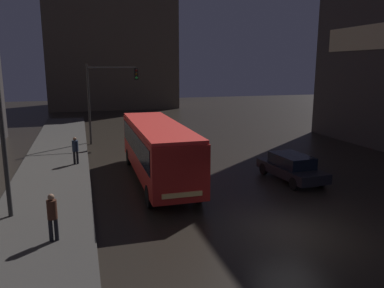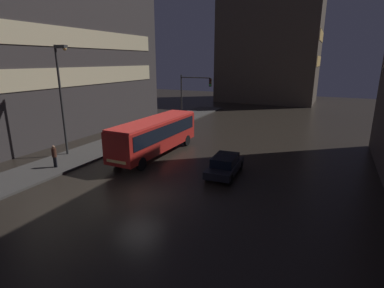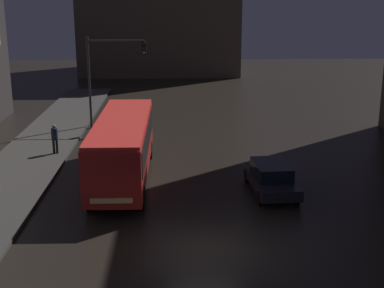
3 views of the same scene
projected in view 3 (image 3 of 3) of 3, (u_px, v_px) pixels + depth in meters
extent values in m
plane|color=black|center=(204.00, 250.00, 19.06)|extent=(120.00, 120.00, 0.00)
cube|color=#3D3A38|center=(24.00, 165.00, 28.35)|extent=(4.00, 48.00, 0.15)
cube|color=#E0B25B|center=(235.00, 6.00, 62.99)|extent=(0.24, 10.20, 1.80)
cube|color=#AD1E19|center=(123.00, 146.00, 25.83)|extent=(2.48, 10.27, 2.39)
cube|color=black|center=(123.00, 137.00, 25.71)|extent=(2.53, 9.45, 1.10)
cube|color=red|center=(122.00, 121.00, 25.49)|extent=(2.43, 10.06, 0.16)
cube|color=#F4CC72|center=(111.00, 201.00, 21.08)|extent=(1.68, 0.11, 0.20)
cylinder|color=black|center=(142.00, 198.00, 22.60)|extent=(0.26, 1.00, 1.00)
cylinder|color=black|center=(89.00, 199.00, 22.54)|extent=(0.26, 1.00, 1.00)
cylinder|color=black|center=(150.00, 149.00, 29.78)|extent=(0.26, 1.00, 1.00)
cylinder|color=black|center=(110.00, 150.00, 29.72)|extent=(0.26, 1.00, 1.00)
cube|color=black|center=(271.00, 181.00, 24.55)|extent=(2.05, 4.41, 0.50)
cube|color=black|center=(271.00, 170.00, 24.41)|extent=(1.66, 2.46, 0.60)
cylinder|color=black|center=(297.00, 196.00, 23.29)|extent=(0.24, 0.65, 0.64)
cylinder|color=black|center=(260.00, 198.00, 23.14)|extent=(0.24, 0.65, 0.64)
cylinder|color=black|center=(280.00, 175.00, 26.09)|extent=(0.24, 0.65, 0.64)
cylinder|color=black|center=(247.00, 176.00, 25.94)|extent=(0.24, 0.65, 0.64)
cylinder|color=black|center=(54.00, 147.00, 30.19)|extent=(0.14, 0.14, 0.79)
cylinder|color=black|center=(57.00, 146.00, 30.20)|extent=(0.14, 0.14, 0.79)
cylinder|color=#1E283D|center=(54.00, 134.00, 30.00)|extent=(0.46, 0.46, 0.66)
sphere|color=#8C664C|center=(54.00, 126.00, 29.89)|extent=(0.22, 0.22, 0.22)
cylinder|color=#2D2D2D|center=(89.00, 83.00, 35.92)|extent=(0.16, 0.16, 6.22)
cylinder|color=#2D2D2D|center=(116.00, 41.00, 35.24)|extent=(3.72, 0.12, 0.12)
cube|color=black|center=(144.00, 48.00, 35.44)|extent=(0.30, 0.24, 0.90)
sphere|color=#390706|center=(144.00, 44.00, 35.23)|extent=(0.18, 0.18, 0.18)
sphere|color=#3B2B07|center=(144.00, 48.00, 35.31)|extent=(0.18, 0.18, 0.18)
sphere|color=green|center=(144.00, 53.00, 35.38)|extent=(0.18, 0.18, 0.18)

